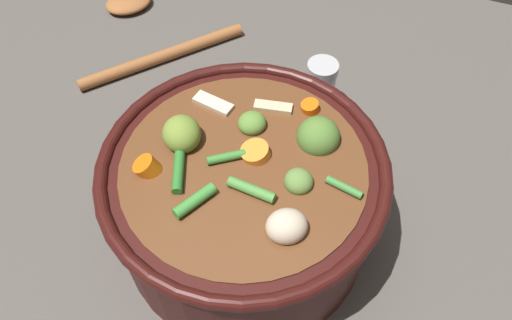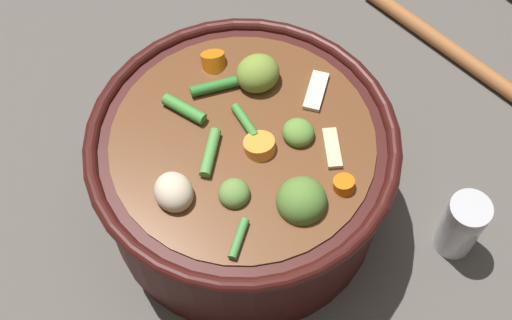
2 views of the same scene
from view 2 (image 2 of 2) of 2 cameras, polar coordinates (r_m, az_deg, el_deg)
ground_plane at (r=0.74m, az=-0.93°, el=-3.52°), size 1.10×1.10×0.00m
cooking_pot at (r=0.68m, az=-0.99°, el=-0.93°), size 0.28×0.28×0.15m
wooden_spoon at (r=0.91m, az=18.37°, el=10.92°), size 0.24×0.25×0.02m
salt_shaker at (r=0.71m, az=16.16°, el=-5.07°), size 0.04×0.04×0.08m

